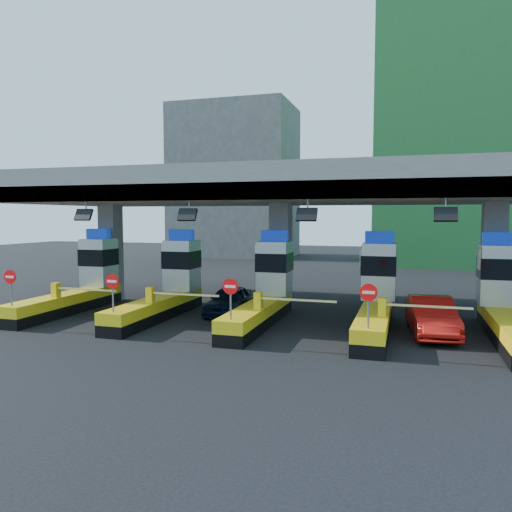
# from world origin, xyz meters

# --- Properties ---
(ground) EXTENTS (120.00, 120.00, 0.00)m
(ground) POSITION_xyz_m (0.00, 0.00, 0.00)
(ground) COLOR black
(ground) RESTS_ON ground
(toll_canopy) EXTENTS (28.00, 12.09, 7.00)m
(toll_canopy) POSITION_xyz_m (0.00, 2.87, 6.13)
(toll_canopy) COLOR slate
(toll_canopy) RESTS_ON ground
(toll_lane_far_left) EXTENTS (4.43, 8.00, 4.16)m
(toll_lane_far_left) POSITION_xyz_m (-10.00, 0.28, 1.40)
(toll_lane_far_left) COLOR black
(toll_lane_far_left) RESTS_ON ground
(toll_lane_left) EXTENTS (4.43, 8.00, 4.16)m
(toll_lane_left) POSITION_xyz_m (-5.00, 0.28, 1.40)
(toll_lane_left) COLOR black
(toll_lane_left) RESTS_ON ground
(toll_lane_center) EXTENTS (4.43, 8.00, 4.16)m
(toll_lane_center) POSITION_xyz_m (0.00, 0.28, 1.40)
(toll_lane_center) COLOR black
(toll_lane_center) RESTS_ON ground
(toll_lane_right) EXTENTS (4.43, 8.00, 4.16)m
(toll_lane_right) POSITION_xyz_m (5.00, 0.28, 1.40)
(toll_lane_right) COLOR black
(toll_lane_right) RESTS_ON ground
(toll_lane_far_right) EXTENTS (4.43, 8.00, 4.16)m
(toll_lane_far_right) POSITION_xyz_m (10.00, 0.28, 1.40)
(toll_lane_far_right) COLOR black
(toll_lane_far_right) RESTS_ON ground
(bg_building_scaffold) EXTENTS (18.00, 12.00, 28.00)m
(bg_building_scaffold) POSITION_xyz_m (12.00, 32.00, 14.00)
(bg_building_scaffold) COLOR #1E5926
(bg_building_scaffold) RESTS_ON ground
(bg_building_concrete) EXTENTS (14.00, 10.00, 18.00)m
(bg_building_concrete) POSITION_xyz_m (-14.00, 36.00, 9.00)
(bg_building_concrete) COLOR #4C4C49
(bg_building_concrete) RESTS_ON ground
(van) EXTENTS (1.68, 4.07, 1.38)m
(van) POSITION_xyz_m (-2.12, 1.09, 0.69)
(van) COLOR black
(van) RESTS_ON ground
(red_car) EXTENTS (2.13, 4.84, 1.55)m
(red_car) POSITION_xyz_m (7.24, -0.57, 0.77)
(red_car) COLOR red
(red_car) RESTS_ON ground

